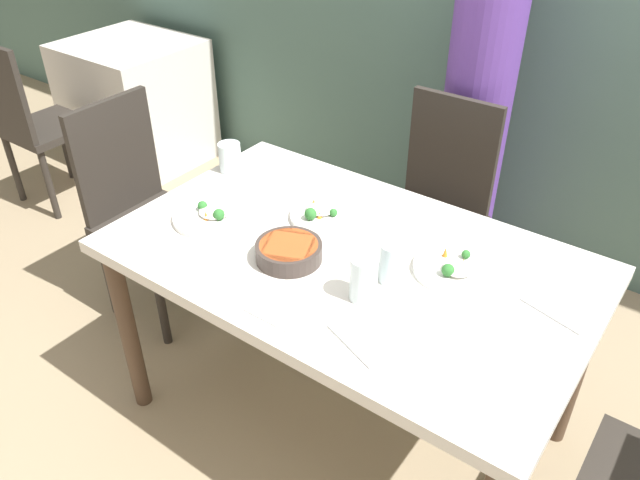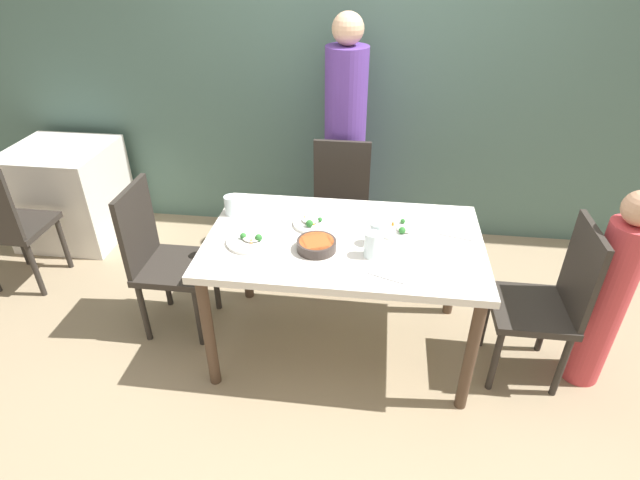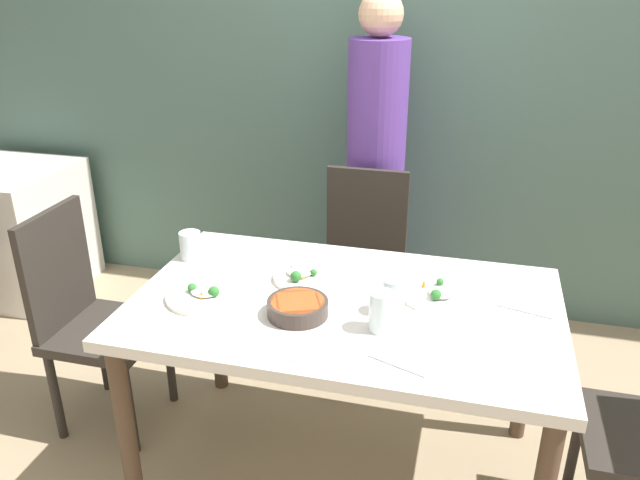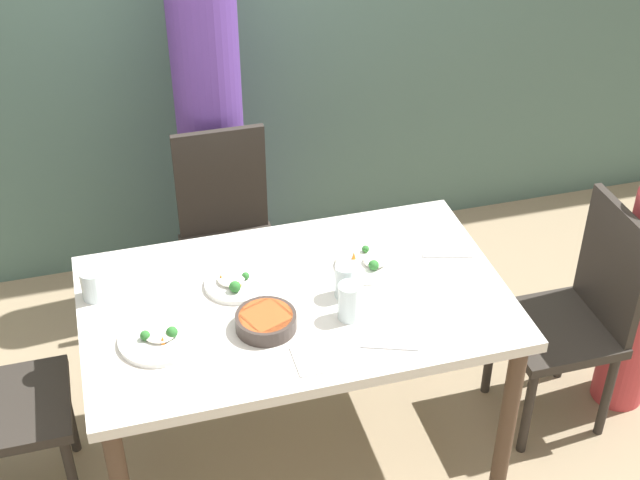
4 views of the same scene
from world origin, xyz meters
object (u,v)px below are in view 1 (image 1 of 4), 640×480
object	(u,v)px
person_adult	(476,113)
bowl_curry	(289,251)
chair_adult_spot	(434,205)
glass_water_tall	(230,157)
plate_rice_adult	(323,214)

from	to	relation	value
person_adult	bowl_curry	bearing A→B (deg)	-91.72
bowl_curry	chair_adult_spot	bearing A→B (deg)	87.70
person_adult	glass_water_tall	bearing A→B (deg)	-121.47
glass_water_tall	plate_rice_adult	bearing A→B (deg)	-8.13
chair_adult_spot	plate_rice_adult	world-z (taller)	chair_adult_spot
chair_adult_spot	person_adult	distance (m)	0.43
person_adult	plate_rice_adult	xyz separation A→B (m)	(-0.09, -0.97, -0.04)
chair_adult_spot	plate_rice_adult	distance (m)	0.72
chair_adult_spot	bowl_curry	size ratio (longest dim) A/B	4.69
person_adult	plate_rice_adult	size ratio (longest dim) A/B	7.49
bowl_curry	plate_rice_adult	distance (m)	0.25
chair_adult_spot	person_adult	bearing A→B (deg)	90.00
chair_adult_spot	glass_water_tall	bearing A→B (deg)	-132.89
plate_rice_adult	glass_water_tall	world-z (taller)	glass_water_tall
bowl_curry	glass_water_tall	xyz separation A→B (m)	(-0.52, 0.31, 0.02)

